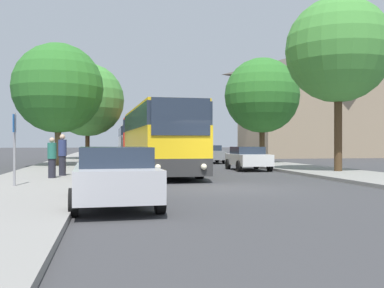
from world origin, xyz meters
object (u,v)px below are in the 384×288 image
(tree_right_near, at_px, (262,96))
(pedestrian_waiting_near, at_px, (52,158))
(parked_car_right_near, at_px, (248,158))
(bus_middle, at_px, (138,140))
(parked_car_left_curb, at_px, (114,175))
(pedestrian_waiting_far, at_px, (62,155))
(tree_left_far, at_px, (58,88))
(bus_rear, at_px, (131,141))
(tree_left_near, at_px, (87,100))
(tree_right_mid, at_px, (338,50))
(bus_front, at_px, (159,139))
(parked_car_right_far, at_px, (209,154))
(bus_stop_sign, at_px, (14,140))

(tree_right_near, bearing_deg, pedestrian_waiting_near, -136.63)
(parked_car_right_near, relative_size, tree_right_near, 0.50)
(bus_middle, xyz_separation_m, parked_car_left_curb, (-2.39, -26.66, -1.04))
(bus_middle, height_order, pedestrian_waiting_far, bus_middle)
(pedestrian_waiting_far, bearing_deg, tree_left_far, -12.07)
(bus_rear, xyz_separation_m, tree_left_near, (-4.43, -9.41, 3.72))
(tree_right_mid, bearing_deg, parked_car_right_near, 133.22)
(bus_front, distance_m, parked_car_right_near, 5.99)
(tree_left_near, bearing_deg, tree_right_near, -38.30)
(tree_right_near, bearing_deg, bus_rear, 113.82)
(parked_car_left_curb, height_order, tree_left_near, tree_left_near)
(bus_middle, relative_size, tree_left_near, 1.31)
(bus_middle, distance_m, bus_rear, 13.84)
(parked_car_right_far, xyz_separation_m, tree_left_near, (-9.73, 7.76, 4.81))
(bus_rear, bearing_deg, tree_right_near, -66.35)
(bus_rear, relative_size, tree_left_near, 1.33)
(tree_right_mid, bearing_deg, tree_left_near, 122.47)
(tree_left_far, bearing_deg, bus_middle, 55.28)
(bus_stop_sign, xyz_separation_m, tree_right_near, (14.42, 16.12, 3.47))
(tree_right_near, bearing_deg, parked_car_right_near, -115.68)
(bus_stop_sign, distance_m, pedestrian_waiting_far, 4.74)
(bus_rear, height_order, bus_stop_sign, bus_rear)
(bus_rear, relative_size, tree_right_mid, 1.31)
(parked_car_right_far, distance_m, pedestrian_waiting_far, 17.29)
(tree_right_mid, bearing_deg, parked_car_left_curb, -139.13)
(parked_car_right_far, relative_size, bus_stop_sign, 1.69)
(bus_rear, xyz_separation_m, tree_right_mid, (9.03, -30.57, 4.50))
(bus_rear, xyz_separation_m, parked_car_right_far, (5.29, -17.17, -1.09))
(bus_rear, xyz_separation_m, bus_stop_sign, (-5.67, -35.95, -0.17))
(tree_left_far, height_order, tree_right_mid, tree_right_mid)
(bus_front, distance_m, tree_right_near, 13.11)
(bus_middle, height_order, parked_car_right_far, bus_middle)
(parked_car_right_near, relative_size, pedestrian_waiting_near, 2.37)
(bus_rear, distance_m, pedestrian_waiting_far, 31.71)
(bus_rear, xyz_separation_m, pedestrian_waiting_near, (-4.84, -32.67, -0.86))
(bus_middle, xyz_separation_m, tree_right_mid, (9.08, -16.73, 4.53))
(bus_front, distance_m, bus_stop_sign, 8.98)
(bus_stop_sign, bearing_deg, bus_rear, 81.04)
(bus_front, relative_size, tree_left_near, 1.35)
(pedestrian_waiting_near, relative_size, tree_right_near, 0.21)
(bus_front, relative_size, parked_car_right_far, 2.88)
(pedestrian_waiting_far, bearing_deg, bus_front, -80.99)
(tree_left_near, bearing_deg, bus_rear, 64.79)
(bus_front, distance_m, bus_middle, 15.11)
(parked_car_right_near, bearing_deg, pedestrian_waiting_near, 30.70)
(pedestrian_waiting_far, bearing_deg, bus_rear, -27.47)
(parked_car_right_near, bearing_deg, pedestrian_waiting_far, 25.63)
(tree_left_near, distance_m, tree_left_far, 12.70)
(bus_rear, height_order, tree_left_near, tree_left_near)
(bus_front, bearing_deg, tree_right_near, 43.98)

